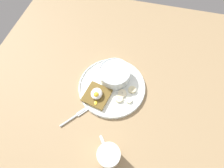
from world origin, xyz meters
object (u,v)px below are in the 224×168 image
Objects in this scene: toast_slice at (97,95)px; poached_egg at (97,94)px; banana_slice_back at (119,99)px; banana_slice_front at (122,93)px; banana_slice_left at (129,100)px; oatmeal_bowl at (114,74)px; banana_slice_right at (132,90)px; knife at (76,115)px; coffee_mug at (109,155)px.

poached_egg is at bearing 9.63° from toast_slice.
poached_egg is 1.55× the size of banana_slice_back.
banana_slice_front is 4.06cm from banana_slice_left.
oatmeal_bowl is 3.01× the size of banana_slice_right.
banana_slice_left is (2.39, 3.28, -0.11)cm from banana_slice_front.
oatmeal_bowl is 1.12× the size of knife.
oatmeal_bowl reaches higher than banana_slice_front.
banana_slice_left is at bearing 95.16° from toast_slice.
oatmeal_bowl is at bearing 152.41° from knife.
banana_slice_front is 0.90× the size of banana_slice_back.
poached_egg reaches higher than knife.
poached_egg is 1.93× the size of banana_slice_left.
poached_egg is at bearing -84.15° from banana_slice_left.
toast_slice is 0.97× the size of knife.
coffee_mug reaches higher than toast_slice.
banana_slice_right is at bearing 174.85° from banana_slice_left.
banana_slice_left is at bearing 41.55° from oatmeal_bowl.
poached_egg is 9.41cm from banana_slice_back.
banana_slice_right is 0.37× the size of knife.
oatmeal_bowl is 12.77cm from banana_slice_left.
knife is at bearing -30.61° from toast_slice.
knife is (9.73, -5.75, -1.43)cm from toast_slice.
toast_slice is 2.80× the size of banana_slice_front.
banana_slice_left is at bearing 95.85° from poached_egg.
knife is at bearing -125.74° from coffee_mug.
knife is at bearing -51.26° from banana_slice_right.
banana_slice_left is 0.83× the size of banana_slice_right.
banana_slice_back is 22.59cm from coffee_mug.
knife is (10.61, -14.89, -1.24)cm from banana_slice_back.
coffee_mug reaches higher than poached_egg.
banana_slice_right is (-5.81, 13.61, -0.11)cm from toast_slice.
banana_slice_back is at bearing 95.53° from toast_slice.
banana_slice_left is at bearing -5.15° from banana_slice_right.
poached_egg reaches higher than banana_slice_right.
toast_slice and banana_slice_right have the same top height.
banana_slice_front is at bearing 130.35° from knife.
banana_slice_left is 4.64cm from banana_slice_right.
banana_slice_right is at bearing 173.50° from coffee_mug.
poached_egg is (0.16, 0.03, 1.93)cm from toast_slice.
coffee_mug is 20.53cm from knife.
toast_slice is (10.59, -4.86, -1.95)cm from oatmeal_bowl.
coffee_mug is at bearing 54.26° from knife.
banana_slice_front is at bearing -178.64° from coffee_mug.
coffee_mug reaches higher than banana_slice_left.
poached_egg is 13.43cm from banana_slice_left.
oatmeal_bowl is at bearing -138.45° from banana_slice_left.
toast_slice is at bearing -170.37° from poached_egg.
toast_slice is 10.54cm from banana_slice_front.
banana_slice_back is 18.33cm from knife.
banana_slice_right reaches higher than banana_slice_front.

